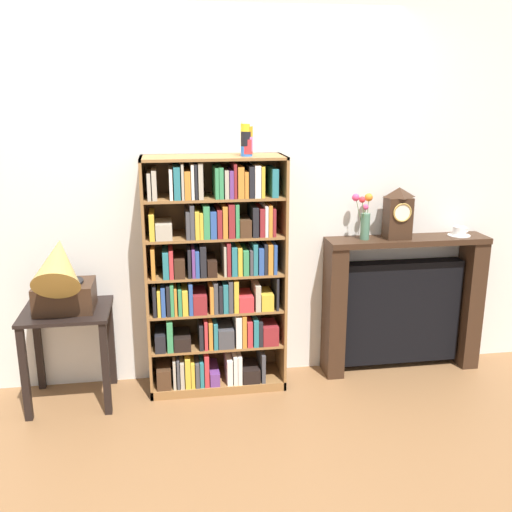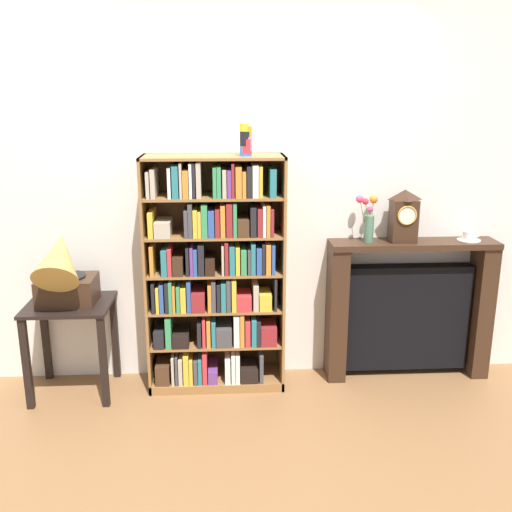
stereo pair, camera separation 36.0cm
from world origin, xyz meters
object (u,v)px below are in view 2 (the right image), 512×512
(bookshelf, at_px, (215,279))
(gramophone, at_px, (63,271))
(fireplace_mantel, at_px, (408,310))
(mantel_clock, at_px, (404,216))
(side_table_left, at_px, (71,325))
(flower_vase, at_px, (368,218))
(cup_stack, at_px, (246,139))
(teacup_with_saucer, at_px, (469,236))

(bookshelf, xyz_separation_m, gramophone, (-0.95, -0.13, 0.11))
(fireplace_mantel, distance_m, mantel_clock, 0.69)
(side_table_left, xyz_separation_m, mantel_clock, (2.22, 0.12, 0.69))
(flower_vase, bearing_deg, cup_stack, -172.52)
(bookshelf, bearing_deg, flower_vase, 3.93)
(cup_stack, height_order, flower_vase, cup_stack)
(flower_vase, bearing_deg, side_table_left, -176.26)
(cup_stack, bearing_deg, teacup_with_saucer, 3.60)
(cup_stack, bearing_deg, bookshelf, 169.87)
(side_table_left, relative_size, flower_vase, 2.04)
(fireplace_mantel, xyz_separation_m, teacup_with_saucer, (0.38, -0.02, 0.53))
(cup_stack, relative_size, fireplace_mantel, 0.19)
(gramophone, relative_size, flower_vase, 1.80)
(cup_stack, bearing_deg, fireplace_mantel, 5.82)
(fireplace_mantel, bearing_deg, teacup_with_saucer, -3.09)
(bookshelf, bearing_deg, cup_stack, -10.13)
(fireplace_mantel, distance_m, flower_vase, 0.74)
(mantel_clock, distance_m, flower_vase, 0.24)
(cup_stack, distance_m, side_table_left, 1.67)
(bookshelf, distance_m, flower_vase, 1.10)
(mantel_clock, distance_m, teacup_with_saucer, 0.49)
(bookshelf, height_order, side_table_left, bookshelf)
(bookshelf, bearing_deg, teacup_with_saucer, 1.94)
(cup_stack, bearing_deg, gramophone, -175.31)
(side_table_left, bearing_deg, teacup_with_saucer, 2.50)
(gramophone, distance_m, fireplace_mantel, 2.35)
(bookshelf, distance_m, mantel_clock, 1.33)
(mantel_clock, relative_size, flower_vase, 1.13)
(side_table_left, height_order, teacup_with_saucer, teacup_with_saucer)
(bookshelf, relative_size, cup_stack, 7.35)
(mantel_clock, bearing_deg, teacup_with_saucer, 0.31)
(teacup_with_saucer, bearing_deg, flower_vase, 179.00)
(cup_stack, height_order, teacup_with_saucer, cup_stack)
(cup_stack, xyz_separation_m, mantel_clock, (1.06, 0.09, -0.52))
(flower_vase, bearing_deg, gramophone, -174.15)
(side_table_left, bearing_deg, mantel_clock, 2.96)
(side_table_left, bearing_deg, cup_stack, 1.06)
(gramophone, relative_size, teacup_with_saucer, 3.60)
(side_table_left, xyz_separation_m, flower_vase, (1.99, 0.13, 0.67))
(cup_stack, height_order, mantel_clock, cup_stack)
(side_table_left, distance_m, mantel_clock, 2.33)
(cup_stack, relative_size, mantel_clock, 0.61)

